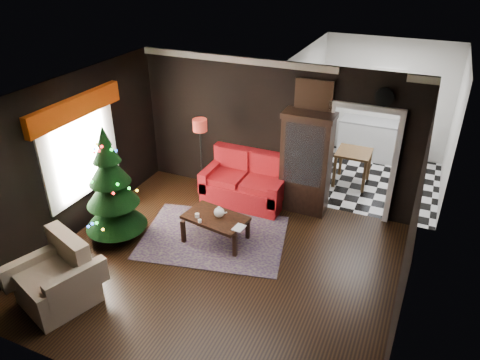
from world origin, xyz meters
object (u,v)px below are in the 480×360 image
at_px(coffee_table, 216,228).
at_px(christmas_tree, 111,186).
at_px(floor_lamp, 201,161).
at_px(teapot, 219,212).
at_px(kitchen_table, 352,167).
at_px(curio_cabinet, 306,165).
at_px(armchair, 55,277).
at_px(wall_clock, 384,97).
at_px(loveseat, 245,180).

bearing_deg(coffee_table, christmas_tree, -159.22).
bearing_deg(coffee_table, floor_lamp, 126.52).
height_order(christmas_tree, teapot, christmas_tree).
distance_m(floor_lamp, christmas_tree, 1.99).
relative_size(christmas_tree, coffee_table, 1.89).
bearing_deg(christmas_tree, kitchen_table, 47.60).
distance_m(curio_cabinet, kitchen_table, 1.67).
bearing_deg(armchair, coffee_table, 77.32).
xyz_separation_m(armchair, wall_clock, (3.72, 4.10, 1.92)).
relative_size(loveseat, teapot, 8.31).
bearing_deg(teapot, kitchen_table, 61.13).
bearing_deg(floor_lamp, wall_clock, 10.73).
relative_size(floor_lamp, christmas_tree, 0.87).
height_order(curio_cabinet, wall_clock, wall_clock).
bearing_deg(kitchen_table, loveseat, -137.49).
bearing_deg(wall_clock, teapot, -141.11).
bearing_deg(kitchen_table, armchair, -120.64).
height_order(loveseat, curio_cabinet, curio_cabinet).
bearing_deg(wall_clock, coffee_table, -141.47).
bearing_deg(loveseat, coffee_table, -87.65).
relative_size(armchair, wall_clock, 3.10).
distance_m(armchair, wall_clock, 5.86).
bearing_deg(armchair, loveseat, 89.12).
relative_size(curio_cabinet, coffee_table, 1.78).
bearing_deg(kitchen_table, teapot, -118.87).
height_order(coffee_table, teapot, teapot).
bearing_deg(christmas_tree, teapot, 20.84).
bearing_deg(armchair, kitchen_table, 78.78).
bearing_deg(christmas_tree, armchair, -82.97).
distance_m(armchair, coffee_table, 2.69).
bearing_deg(wall_clock, kitchen_table, 113.75).
bearing_deg(floor_lamp, curio_cabinet, 12.05).
xyz_separation_m(loveseat, christmas_tree, (-1.57, -2.04, 0.55)).
xyz_separation_m(curio_cabinet, wall_clock, (1.20, 0.18, 1.43)).
xyz_separation_m(curio_cabinet, teapot, (-1.03, -1.62, -0.36)).
height_order(curio_cabinet, teapot, curio_cabinet).
bearing_deg(armchair, wall_clock, 67.21).
relative_size(floor_lamp, coffee_table, 1.65).
bearing_deg(curio_cabinet, coffee_table, -123.57).
distance_m(loveseat, christmas_tree, 2.64).
distance_m(curio_cabinet, wall_clock, 1.88).
height_order(curio_cabinet, floor_lamp, curio_cabinet).
xyz_separation_m(floor_lamp, armchair, (-0.52, -3.49, -0.37)).
distance_m(floor_lamp, armchair, 3.55).
bearing_deg(christmas_tree, floor_lamp, 68.39).
relative_size(christmas_tree, armchair, 2.04).
height_order(curio_cabinet, armchair, curio_cabinet).
distance_m(christmas_tree, kitchen_table, 5.05).
height_order(christmas_tree, wall_clock, wall_clock).
xyz_separation_m(curio_cabinet, kitchen_table, (0.65, 1.43, -0.57)).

